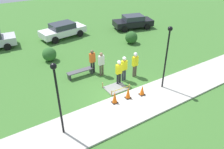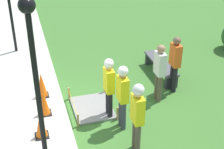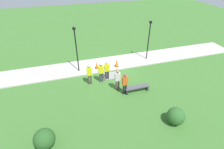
{
  "view_description": "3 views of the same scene",
  "coord_description": "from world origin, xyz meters",
  "px_view_note": "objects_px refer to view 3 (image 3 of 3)",
  "views": [
    {
      "loc": [
        -6.44,
        -9.01,
        8.08
      ],
      "look_at": [
        0.11,
        1.37,
        0.72
      ],
      "focal_mm": 35.0,
      "sensor_mm": 36.0,
      "label": 1
    },
    {
      "loc": [
        7.87,
        -0.96,
        5.68
      ],
      "look_at": [
        -0.5,
        1.47,
        0.73
      ],
      "focal_mm": 55.0,
      "sensor_mm": 36.0,
      "label": 2
    },
    {
      "loc": [
        3.59,
        12.94,
        8.53
      ],
      "look_at": [
        0.35,
        2.17,
        1.12
      ],
      "focal_mm": 28.0,
      "sensor_mm": 36.0,
      "label": 3
    }
  ],
  "objects_px": {
    "traffic_cone_sidewalk_edge": "(97,65)",
    "bystander_in_orange_shirt": "(125,83)",
    "traffic_cone_near_patch": "(117,63)",
    "worker_supervisor": "(107,69)",
    "bystander_in_gray_shirt": "(118,79)",
    "lamppost_far": "(149,35)",
    "lamppost_near": "(76,44)",
    "worker_assistant": "(89,72)",
    "park_bench": "(137,88)",
    "traffic_cone_far_patch": "(107,64)",
    "worker_trainee": "(101,71)"
  },
  "relations": [
    {
      "from": "bystander_in_gray_shirt",
      "to": "traffic_cone_sidewalk_edge",
      "type": "bearing_deg",
      "value": -76.17
    },
    {
      "from": "traffic_cone_far_patch",
      "to": "worker_assistant",
      "type": "height_order",
      "value": "worker_assistant"
    },
    {
      "from": "park_bench",
      "to": "bystander_in_orange_shirt",
      "type": "height_order",
      "value": "bystander_in_orange_shirt"
    },
    {
      "from": "bystander_in_orange_shirt",
      "to": "bystander_in_gray_shirt",
      "type": "height_order",
      "value": "bystander_in_orange_shirt"
    },
    {
      "from": "traffic_cone_sidewalk_edge",
      "to": "park_bench",
      "type": "relative_size",
      "value": 0.34
    },
    {
      "from": "worker_assistant",
      "to": "bystander_in_orange_shirt",
      "type": "relative_size",
      "value": 1.04
    },
    {
      "from": "worker_assistant",
      "to": "traffic_cone_far_patch",
      "type": "bearing_deg",
      "value": -135.34
    },
    {
      "from": "traffic_cone_sidewalk_edge",
      "to": "worker_assistant",
      "type": "xyz_separation_m",
      "value": [
        1.04,
        2.12,
        0.7
      ]
    },
    {
      "from": "bystander_in_orange_shirt",
      "to": "lamppost_far",
      "type": "xyz_separation_m",
      "value": [
        -4.03,
        -4.52,
        1.61
      ]
    },
    {
      "from": "traffic_cone_sidewalk_edge",
      "to": "bystander_in_orange_shirt",
      "type": "bearing_deg",
      "value": 106.42
    },
    {
      "from": "worker_trainee",
      "to": "bystander_in_orange_shirt",
      "type": "height_order",
      "value": "worker_trainee"
    },
    {
      "from": "traffic_cone_near_patch",
      "to": "worker_trainee",
      "type": "relative_size",
      "value": 0.42
    },
    {
      "from": "traffic_cone_near_patch",
      "to": "worker_assistant",
      "type": "distance_m",
      "value": 3.51
    },
    {
      "from": "traffic_cone_sidewalk_edge",
      "to": "traffic_cone_near_patch",
      "type": "bearing_deg",
      "value": 172.98
    },
    {
      "from": "traffic_cone_sidewalk_edge",
      "to": "park_bench",
      "type": "distance_m",
      "value": 4.7
    },
    {
      "from": "traffic_cone_far_patch",
      "to": "lamppost_near",
      "type": "height_order",
      "value": "lamppost_near"
    },
    {
      "from": "traffic_cone_sidewalk_edge",
      "to": "bystander_in_gray_shirt",
      "type": "xyz_separation_m",
      "value": [
        -0.86,
        3.48,
        0.59
      ]
    },
    {
      "from": "traffic_cone_sidewalk_edge",
      "to": "worker_supervisor",
      "type": "distance_m",
      "value": 2.04
    },
    {
      "from": "park_bench",
      "to": "lamppost_near",
      "type": "relative_size",
      "value": 0.47
    },
    {
      "from": "worker_assistant",
      "to": "park_bench",
      "type": "bearing_deg",
      "value": 148.01
    },
    {
      "from": "traffic_cone_near_patch",
      "to": "traffic_cone_sidewalk_edge",
      "type": "distance_m",
      "value": 1.86
    },
    {
      "from": "lamppost_near",
      "to": "park_bench",
      "type": "bearing_deg",
      "value": 132.77
    },
    {
      "from": "worker_supervisor",
      "to": "lamppost_near",
      "type": "bearing_deg",
      "value": -41.96
    },
    {
      "from": "traffic_cone_near_patch",
      "to": "traffic_cone_far_patch",
      "type": "bearing_deg",
      "value": -2.48
    },
    {
      "from": "traffic_cone_far_patch",
      "to": "traffic_cone_sidewalk_edge",
      "type": "relative_size",
      "value": 1.15
    },
    {
      "from": "traffic_cone_far_patch",
      "to": "worker_assistant",
      "type": "distance_m",
      "value": 2.83
    },
    {
      "from": "worker_supervisor",
      "to": "worker_trainee",
      "type": "xyz_separation_m",
      "value": [
        0.55,
        0.2,
        0.03
      ]
    },
    {
      "from": "park_bench",
      "to": "worker_supervisor",
      "type": "bearing_deg",
      "value": -52.49
    },
    {
      "from": "traffic_cone_near_patch",
      "to": "lamppost_near",
      "type": "distance_m",
      "value": 4.18
    },
    {
      "from": "traffic_cone_sidewalk_edge",
      "to": "lamppost_near",
      "type": "distance_m",
      "value": 2.85
    },
    {
      "from": "worker_supervisor",
      "to": "bystander_in_gray_shirt",
      "type": "relative_size",
      "value": 1.0
    },
    {
      "from": "traffic_cone_near_patch",
      "to": "worker_supervisor",
      "type": "height_order",
      "value": "worker_supervisor"
    },
    {
      "from": "lamppost_far",
      "to": "worker_assistant",
      "type": "bearing_deg",
      "value": 21.81
    },
    {
      "from": "traffic_cone_sidewalk_edge",
      "to": "lamppost_near",
      "type": "relative_size",
      "value": 0.16
    },
    {
      "from": "worker_trainee",
      "to": "lamppost_near",
      "type": "xyz_separation_m",
      "value": [
        1.57,
        -2.1,
        1.65
      ]
    },
    {
      "from": "traffic_cone_sidewalk_edge",
      "to": "worker_assistant",
      "type": "bearing_deg",
      "value": 64.02
    },
    {
      "from": "bystander_in_gray_shirt",
      "to": "lamppost_near",
      "type": "distance_m",
      "value": 4.64
    },
    {
      "from": "park_bench",
      "to": "traffic_cone_sidewalk_edge",
      "type": "bearing_deg",
      "value": -62.02
    },
    {
      "from": "traffic_cone_near_patch",
      "to": "park_bench",
      "type": "bearing_deg",
      "value": 95.15
    },
    {
      "from": "traffic_cone_near_patch",
      "to": "worker_assistant",
      "type": "bearing_deg",
      "value": 33.33
    },
    {
      "from": "worker_assistant",
      "to": "lamppost_near",
      "type": "relative_size",
      "value": 0.46
    },
    {
      "from": "lamppost_near",
      "to": "lamppost_far",
      "type": "height_order",
      "value": "lamppost_near"
    },
    {
      "from": "traffic_cone_far_patch",
      "to": "lamppost_near",
      "type": "bearing_deg",
      "value": -4.68
    },
    {
      "from": "bystander_in_gray_shirt",
      "to": "lamppost_far",
      "type": "xyz_separation_m",
      "value": [
        -4.39,
        -3.87,
        1.61
      ]
    },
    {
      "from": "traffic_cone_far_patch",
      "to": "lamppost_far",
      "type": "distance_m",
      "value": 4.86
    },
    {
      "from": "traffic_cone_sidewalk_edge",
      "to": "worker_supervisor",
      "type": "bearing_deg",
      "value": 103.84
    },
    {
      "from": "worker_supervisor",
      "to": "worker_trainee",
      "type": "distance_m",
      "value": 0.58
    },
    {
      "from": "traffic_cone_far_patch",
      "to": "lamppost_far",
      "type": "relative_size",
      "value": 0.19
    },
    {
      "from": "park_bench",
      "to": "lamppost_near",
      "type": "bearing_deg",
      "value": -47.23
    },
    {
      "from": "worker_supervisor",
      "to": "worker_trainee",
      "type": "bearing_deg",
      "value": 20.04
    }
  ]
}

